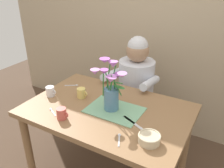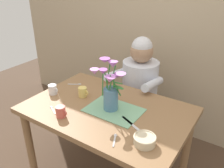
{
  "view_description": "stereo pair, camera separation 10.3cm",
  "coord_description": "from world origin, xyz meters",
  "px_view_note": "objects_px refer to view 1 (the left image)",
  "views": [
    {
      "loc": [
        0.76,
        -1.27,
        1.67
      ],
      "look_at": [
        0.01,
        0.05,
        0.92
      ],
      "focal_mm": 37.64,
      "sensor_mm": 36.0,
      "label": 1
    },
    {
      "loc": [
        0.85,
        -1.22,
        1.67
      ],
      "look_at": [
        0.01,
        0.05,
        0.92
      ],
      "focal_mm": 37.64,
      "sensor_mm": 36.0,
      "label": 2
    }
  ],
  "objects_px": {
    "flower_vase": "(111,88)",
    "coffee_cup": "(81,93)",
    "dinner_knife": "(133,123)",
    "tea_cup": "(62,113)",
    "ceramic_mug": "(50,91)",
    "seated_person": "(135,93)",
    "ceramic_bowl": "(149,138)"
  },
  "relations": [
    {
      "from": "seated_person",
      "to": "tea_cup",
      "type": "height_order",
      "value": "seated_person"
    },
    {
      "from": "seated_person",
      "to": "ceramic_bowl",
      "type": "xyz_separation_m",
      "value": [
        0.46,
        -0.82,
        0.21
      ]
    },
    {
      "from": "tea_cup",
      "to": "coffee_cup",
      "type": "bearing_deg",
      "value": 100.99
    },
    {
      "from": "coffee_cup",
      "to": "dinner_knife",
      "type": "bearing_deg",
      "value": -12.6
    },
    {
      "from": "dinner_knife",
      "to": "tea_cup",
      "type": "xyz_separation_m",
      "value": [
        -0.45,
        -0.19,
        0.04
      ]
    },
    {
      "from": "seated_person",
      "to": "dinner_knife",
      "type": "xyz_separation_m",
      "value": [
        0.29,
        -0.69,
        0.18
      ]
    },
    {
      "from": "seated_person",
      "to": "dinner_knife",
      "type": "relative_size",
      "value": 5.97
    },
    {
      "from": "dinner_knife",
      "to": "ceramic_mug",
      "type": "distance_m",
      "value": 0.74
    },
    {
      "from": "ceramic_mug",
      "to": "tea_cup",
      "type": "bearing_deg",
      "value": -34.98
    },
    {
      "from": "dinner_knife",
      "to": "coffee_cup",
      "type": "bearing_deg",
      "value": -168.54
    },
    {
      "from": "flower_vase",
      "to": "seated_person",
      "type": "bearing_deg",
      "value": 97.07
    },
    {
      "from": "ceramic_bowl",
      "to": "coffee_cup",
      "type": "height_order",
      "value": "coffee_cup"
    },
    {
      "from": "coffee_cup",
      "to": "seated_person",
      "type": "bearing_deg",
      "value": 69.56
    },
    {
      "from": "ceramic_mug",
      "to": "coffee_cup",
      "type": "xyz_separation_m",
      "value": [
        0.23,
        0.1,
        0.0
      ]
    },
    {
      "from": "seated_person",
      "to": "coffee_cup",
      "type": "height_order",
      "value": "seated_person"
    },
    {
      "from": "coffee_cup",
      "to": "tea_cup",
      "type": "bearing_deg",
      "value": -79.01
    },
    {
      "from": "dinner_knife",
      "to": "coffee_cup",
      "type": "relative_size",
      "value": 2.04
    },
    {
      "from": "coffee_cup",
      "to": "ceramic_bowl",
      "type": "bearing_deg",
      "value": -19.89
    },
    {
      "from": "ceramic_bowl",
      "to": "seated_person",
      "type": "bearing_deg",
      "value": 118.99
    },
    {
      "from": "dinner_knife",
      "to": "tea_cup",
      "type": "height_order",
      "value": "tea_cup"
    },
    {
      "from": "flower_vase",
      "to": "coffee_cup",
      "type": "distance_m",
      "value": 0.33
    },
    {
      "from": "seated_person",
      "to": "flower_vase",
      "type": "relative_size",
      "value": 3.04
    },
    {
      "from": "ceramic_mug",
      "to": "tea_cup",
      "type": "relative_size",
      "value": 1.0
    },
    {
      "from": "tea_cup",
      "to": "flower_vase",
      "type": "bearing_deg",
      "value": 48.68
    },
    {
      "from": "ceramic_bowl",
      "to": "tea_cup",
      "type": "height_order",
      "value": "tea_cup"
    },
    {
      "from": "seated_person",
      "to": "dinner_knife",
      "type": "bearing_deg",
      "value": -71.73
    },
    {
      "from": "tea_cup",
      "to": "coffee_cup",
      "type": "distance_m",
      "value": 0.31
    },
    {
      "from": "flower_vase",
      "to": "dinner_knife",
      "type": "bearing_deg",
      "value": -18.89
    },
    {
      "from": "flower_vase",
      "to": "coffee_cup",
      "type": "relative_size",
      "value": 4.02
    },
    {
      "from": "ceramic_mug",
      "to": "tea_cup",
      "type": "height_order",
      "value": "same"
    },
    {
      "from": "tea_cup",
      "to": "seated_person",
      "type": "bearing_deg",
      "value": 79.97
    },
    {
      "from": "ceramic_mug",
      "to": "coffee_cup",
      "type": "distance_m",
      "value": 0.25
    }
  ]
}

